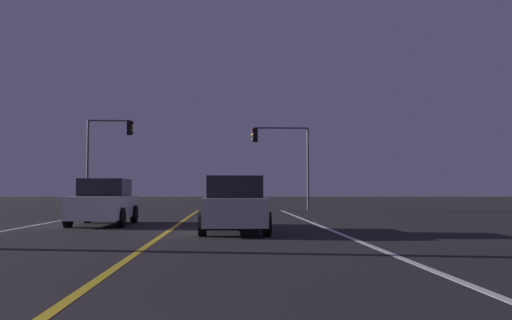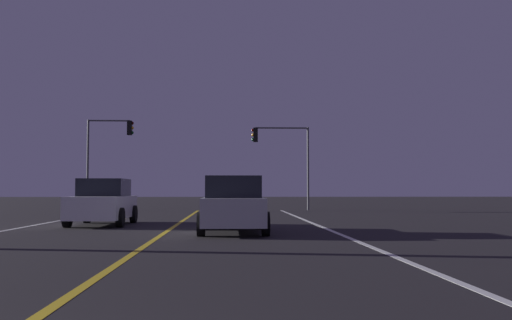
{
  "view_description": "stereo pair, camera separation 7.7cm",
  "coord_description": "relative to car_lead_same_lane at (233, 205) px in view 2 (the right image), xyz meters",
  "views": [
    {
      "loc": [
        1.88,
        -2.23,
        1.3
      ],
      "look_at": [
        3.5,
        31.31,
        3.05
      ],
      "focal_mm": 39.96,
      "sensor_mm": 36.0,
      "label": 1
    },
    {
      "loc": [
        1.95,
        -2.23,
        1.3
      ],
      "look_at": [
        3.5,
        31.31,
        3.05
      ],
      "focal_mm": 39.96,
      "sensor_mm": 36.0,
      "label": 2
    }
  ],
  "objects": [
    {
      "name": "lane_edge_right",
      "position": [
        3.1,
        -1.41,
        -0.82
      ],
      "size": [
        0.16,
        39.2,
        0.01
      ],
      "primitive_type": "cube",
      "color": "silver",
      "rests_on": "ground"
    },
    {
      "name": "lane_center_divider",
      "position": [
        -2.06,
        -1.41,
        -0.82
      ],
      "size": [
        0.16,
        39.2,
        0.01
      ],
      "primitive_type": "cube",
      "color": "gold",
      "rests_on": "ground"
    },
    {
      "name": "car_lead_same_lane",
      "position": [
        0.0,
        0.0,
        0.0
      ],
      "size": [
        2.02,
        4.3,
        1.7
      ],
      "rotation": [
        0.0,
        0.0,
        1.57
      ],
      "color": "black",
      "rests_on": "ground"
    },
    {
      "name": "car_oncoming",
      "position": [
        -4.77,
        4.0,
        0.0
      ],
      "size": [
        2.02,
        4.3,
        1.7
      ],
      "rotation": [
        0.0,
        0.0,
        -1.57
      ],
      "color": "black",
      "rests_on": "ground"
    },
    {
      "name": "traffic_light_near_right",
      "position": [
        3.1,
        18.68,
        3.13
      ],
      "size": [
        3.67,
        0.36,
        5.27
      ],
      "rotation": [
        0.0,
        0.0,
        3.14
      ],
      "color": "#4C4C51",
      "rests_on": "ground"
    },
    {
      "name": "traffic_light_near_left",
      "position": [
        -7.66,
        18.68,
        3.37
      ],
      "size": [
        2.9,
        0.36,
        5.67
      ],
      "color": "#4C4C51",
      "rests_on": "ground"
    }
  ]
}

